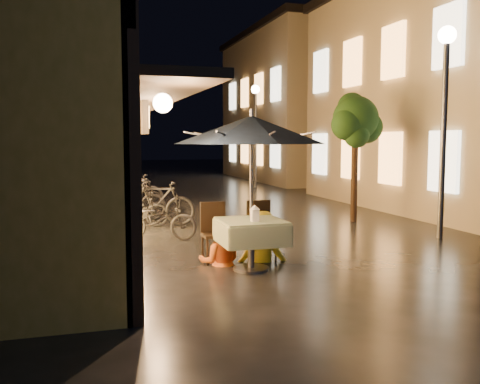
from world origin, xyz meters
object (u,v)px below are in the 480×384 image
object	(u,v)px
streetlamp_near	(445,93)
table_lantern	(255,212)
patio_umbrella	(251,130)
person_orange	(220,219)
cafe_table	(251,232)
person_yellow	(262,212)
bicycle_0	(158,219)

from	to	relation	value
streetlamp_near	table_lantern	bearing A→B (deg)	-160.36
patio_umbrella	person_orange	xyz separation A→B (m)	(-0.36, 0.53, -1.42)
patio_umbrella	table_lantern	world-z (taller)	patio_umbrella
cafe_table	patio_umbrella	xyz separation A→B (m)	(0.00, 0.00, 1.56)
streetlamp_near	person_orange	world-z (taller)	streetlamp_near
table_lantern	person_yellow	distance (m)	0.82
person_orange	person_yellow	bearing A→B (deg)	-163.43
cafe_table	bicycle_0	xyz separation A→B (m)	(-1.02, 2.90, -0.18)
patio_umbrella	table_lantern	distance (m)	1.24
table_lantern	cafe_table	bearing A→B (deg)	90.00
person_orange	table_lantern	bearing A→B (deg)	131.05
patio_umbrella	bicycle_0	bearing A→B (deg)	109.33
streetlamp_near	patio_umbrella	bearing A→B (deg)	-162.30
streetlamp_near	person_orange	xyz separation A→B (m)	(-4.87, -0.91, -2.19)
person_orange	streetlamp_near	bearing A→B (deg)	-155.36
patio_umbrella	bicycle_0	world-z (taller)	patio_umbrella
patio_umbrella	person_yellow	bearing A→B (deg)	57.08
person_yellow	person_orange	bearing A→B (deg)	12.69
patio_umbrella	person_yellow	xyz separation A→B (m)	(0.36, 0.56, -1.34)
patio_umbrella	person_yellow	world-z (taller)	patio_umbrella
streetlamp_near	bicycle_0	distance (m)	6.24
streetlamp_near	cafe_table	size ratio (longest dim) A/B	4.27
patio_umbrella	table_lantern	bearing A→B (deg)	-90.00
cafe_table	person_yellow	bearing A→B (deg)	57.08
person_orange	bicycle_0	xyz separation A→B (m)	(-0.66, 2.37, -0.32)
table_lantern	person_yellow	xyz separation A→B (m)	(0.36, 0.73, -0.11)
cafe_table	table_lantern	world-z (taller)	table_lantern
streetlamp_near	person_yellow	bearing A→B (deg)	-168.05
person_orange	bicycle_0	bearing A→B (deg)	-60.36
person_orange	person_yellow	distance (m)	0.73
table_lantern	bicycle_0	xyz separation A→B (m)	(-1.02, 3.07, -0.51)
streetlamp_near	table_lantern	world-z (taller)	streetlamp_near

